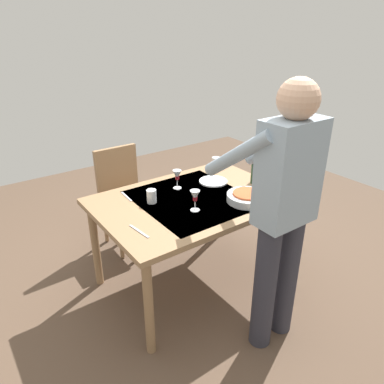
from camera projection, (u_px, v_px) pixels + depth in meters
name	position (u px, v px, depth m)	size (l,w,h in m)	color
ground_plane	(192.00, 280.00, 2.98)	(6.00, 6.00, 0.00)	brown
dining_table	(192.00, 207.00, 2.69)	(1.39, 0.97, 0.75)	#93704C
chair_near	(123.00, 191.00, 3.31)	(0.40, 0.40, 0.91)	brown
person_server	(282.00, 207.00, 2.07)	(0.42, 0.61, 1.69)	#2D2D38
wine_bottle	(256.00, 170.00, 2.87)	(0.07, 0.07, 0.30)	black
wine_glass_left	(195.00, 197.00, 2.44)	(0.07, 0.07, 0.15)	white
wine_glass_right	(177.00, 176.00, 2.77)	(0.07, 0.07, 0.15)	white
water_cup_near_left	(216.00, 162.00, 3.22)	(0.07, 0.07, 0.09)	silver
water_cup_near_right	(152.00, 196.00, 2.57)	(0.07, 0.07, 0.10)	silver
serving_bowl_pasta	(248.00, 197.00, 2.60)	(0.30, 0.30, 0.07)	silver
dinner_plate_near	(213.00, 181.00, 2.93)	(0.23, 0.23, 0.01)	silver
table_knife	(139.00, 231.00, 2.23)	(0.01, 0.20, 0.01)	silver
table_fork	(127.00, 197.00, 2.68)	(0.01, 0.18, 0.01)	silver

